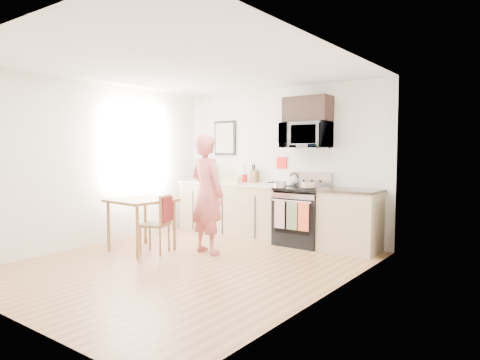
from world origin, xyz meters
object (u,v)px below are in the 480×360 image
Objects in this scene: microwave at (306,135)px; cake at (308,186)px; range at (302,218)px; chair at (162,216)px; person at (207,194)px; dining_table at (141,205)px.

microwave is 0.84m from cake.
range is 1.34× the size of chair.
chair is 3.36× the size of cake.
person is 1.03m from dining_table.
dining_table is (-1.75, -1.82, 0.26)m from range.
microwave is 2.94× the size of cake.
person is at bearing -121.17° from microwave.
microwave reaches higher than dining_table.
microwave is (-0.00, 0.10, 1.32)m from range.
chair is 2.28m from cake.
range is 2.54m from dining_table.
cake is (0.16, -0.10, 0.53)m from range.
cake is (1.02, 1.22, 0.09)m from person.
range is at bearing 46.06° from dining_table.
range is 2.22m from chair.
range is 0.66× the size of person.
chair is at bearing -127.72° from range.
range is 1.33m from microwave.
person is (-0.86, -1.33, 0.44)m from range.
microwave is at bearing 47.66° from dining_table.
chair is at bearing -126.13° from microwave.
dining_table is 0.42m from chair.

